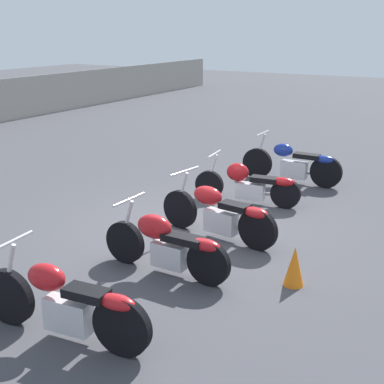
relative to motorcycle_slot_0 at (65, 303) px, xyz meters
The scene contains 7 objects.
ground_plane 3.59m from the motorcycle_slot_0, ahead, with size 60.00×60.00×0.00m, color #424247.
motorcycle_slot_0 is the anchor object (origin of this frame).
motorcycle_slot_1 1.90m from the motorcycle_slot_0, ahead, with size 0.70×1.98×0.98m.
motorcycle_slot_2 3.38m from the motorcycle_slot_0, ahead, with size 0.72×2.16×1.02m.
motorcycle_slot_3 5.24m from the motorcycle_slot_0, ahead, with size 0.65×2.07×0.93m.
motorcycle_slot_4 7.01m from the motorcycle_slot_0, ahead, with size 0.67×2.23×1.04m.
traffic_cone_near 2.97m from the motorcycle_slot_0, 34.25° to the right, with size 0.27×0.27×0.54m.
Camera 1 is at (-7.22, -4.28, 3.25)m, focal length 50.00 mm.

